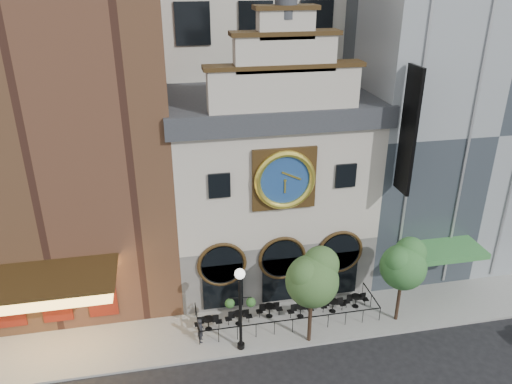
{
  "coord_description": "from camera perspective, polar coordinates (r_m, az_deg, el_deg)",
  "views": [
    {
      "loc": [
        -6.46,
        -20.62,
        19.26
      ],
      "look_at": [
        -1.17,
        6.0,
        6.93
      ],
      "focal_mm": 35.0,
      "sensor_mm": 36.0,
      "label": 1
    }
  ],
  "objects": [
    {
      "name": "sidewalk",
      "position": [
        30.73,
        3.52,
        -14.26
      ],
      "size": [
        44.0,
        5.0,
        0.15
      ],
      "primitive_type": "cube",
      "color": "gray",
      "rests_on": "ground"
    },
    {
      "name": "bistro_2",
      "position": [
        30.46,
        1.53,
        -13.32
      ],
      "size": [
        1.58,
        0.68,
        0.9
      ],
      "color": "black",
      "rests_on": "sidewalk"
    },
    {
      "name": "cafe_railing",
      "position": [
        30.4,
        3.55,
        -13.49
      ],
      "size": [
        10.6,
        2.6,
        0.9
      ],
      "primitive_type": null,
      "color": "black",
      "rests_on": "sidewalk"
    },
    {
      "name": "bistro_1",
      "position": [
        29.93,
        -1.99,
        -14.13
      ],
      "size": [
        1.58,
        0.68,
        0.9
      ],
      "color": "black",
      "rests_on": "sidewalk"
    },
    {
      "name": "bistro_4",
      "position": [
        31.17,
        8.78,
        -12.65
      ],
      "size": [
        1.58,
        0.68,
        0.9
      ],
      "color": "black",
      "rests_on": "sidewalk"
    },
    {
      "name": "tree_left",
      "position": [
        26.81,
        6.53,
        -9.6
      ],
      "size": [
        2.95,
        2.85,
        5.69
      ],
      "color": "#382619",
      "rests_on": "sidewalk"
    },
    {
      "name": "retail_building",
      "position": [
        37.4,
        20.78,
        8.74
      ],
      "size": [
        14.0,
        14.4,
        20.0
      ],
      "color": "gray",
      "rests_on": "ground"
    },
    {
      "name": "lamppost",
      "position": [
        26.69,
        -1.81,
        -12.3
      ],
      "size": [
        1.62,
        0.64,
        5.09
      ],
      "rotation": [
        0.0,
        0.0,
        -0.11
      ],
      "color": "black",
      "rests_on": "sidewalk"
    },
    {
      "name": "tree_right",
      "position": [
        29.55,
        16.56,
        -7.82
      ],
      "size": [
        2.72,
        2.62,
        5.24
      ],
      "color": "#382619",
      "rests_on": "sidewalk"
    },
    {
      "name": "theater_building",
      "position": [
        31.97,
        -23.18,
        10.48
      ],
      "size": [
        14.0,
        15.6,
        25.0
      ],
      "color": "brown",
      "rests_on": "ground"
    },
    {
      "name": "pedestrian",
      "position": [
        28.76,
        -6.36,
        -15.43
      ],
      "size": [
        0.41,
        0.58,
        1.5
      ],
      "primitive_type": "imported",
      "rotation": [
        0.0,
        0.0,
        1.48
      ],
      "color": "black",
      "rests_on": "sidewalk"
    },
    {
      "name": "bistro_0",
      "position": [
        29.66,
        -5.47,
        -14.66
      ],
      "size": [
        1.58,
        0.68,
        0.9
      ],
      "color": "black",
      "rests_on": "sidewalk"
    },
    {
      "name": "clock_building",
      "position": [
        31.76,
        1.43,
        1.1
      ],
      "size": [
        12.6,
        8.78,
        18.65
      ],
      "color": "#605E5B",
      "rests_on": "ground"
    },
    {
      "name": "ground",
      "position": [
        28.94,
        4.81,
        -17.39
      ],
      "size": [
        120.0,
        120.0,
        0.0
      ],
      "primitive_type": "plane",
      "color": "black",
      "rests_on": "ground"
    },
    {
      "name": "bistro_3",
      "position": [
        30.55,
        5.11,
        -13.3
      ],
      "size": [
        1.58,
        0.68,
        0.9
      ],
      "color": "black",
      "rests_on": "sidewalk"
    },
    {
      "name": "bistro_5",
      "position": [
        31.8,
        11.35,
        -12.03
      ],
      "size": [
        1.58,
        0.68,
        0.9
      ],
      "color": "black",
      "rests_on": "sidewalk"
    }
  ]
}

